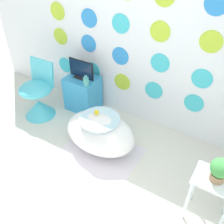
{
  "coord_description": "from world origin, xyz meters",
  "views": [
    {
      "loc": [
        1.54,
        -1.04,
        2.46
      ],
      "look_at": [
        0.4,
        0.85,
        0.74
      ],
      "focal_mm": 42.0,
      "sensor_mm": 36.0,
      "label": 1
    }
  ],
  "objects_px": {
    "potted_plant_left": "(220,170)",
    "chair": "(38,98)",
    "tv": "(81,70)",
    "bathtub": "(100,133)",
    "vase": "(86,81)"
  },
  "relations": [
    {
      "from": "potted_plant_left",
      "to": "chair",
      "type": "bearing_deg",
      "value": 171.38
    },
    {
      "from": "chair",
      "to": "tv",
      "type": "bearing_deg",
      "value": 46.06
    },
    {
      "from": "bathtub",
      "to": "tv",
      "type": "bearing_deg",
      "value": 139.63
    },
    {
      "from": "vase",
      "to": "potted_plant_left",
      "type": "xyz_separation_m",
      "value": [
        1.93,
        -0.73,
        0.11
      ]
    },
    {
      "from": "potted_plant_left",
      "to": "vase",
      "type": "bearing_deg",
      "value": 159.37
    },
    {
      "from": "bathtub",
      "to": "vase",
      "type": "relative_size",
      "value": 6.07
    },
    {
      "from": "vase",
      "to": "chair",
      "type": "bearing_deg",
      "value": -151.96
    },
    {
      "from": "tv",
      "to": "bathtub",
      "type": "bearing_deg",
      "value": -40.37
    },
    {
      "from": "chair",
      "to": "bathtub",
      "type": "bearing_deg",
      "value": -5.93
    },
    {
      "from": "chair",
      "to": "vase",
      "type": "relative_size",
      "value": 5.44
    },
    {
      "from": "bathtub",
      "to": "vase",
      "type": "xyz_separation_m",
      "value": [
        -0.52,
        0.46,
        0.35
      ]
    },
    {
      "from": "bathtub",
      "to": "tv",
      "type": "height_order",
      "value": "tv"
    },
    {
      "from": "tv",
      "to": "vase",
      "type": "bearing_deg",
      "value": -37.44
    },
    {
      "from": "bathtub",
      "to": "chair",
      "type": "bearing_deg",
      "value": 174.07
    },
    {
      "from": "chair",
      "to": "potted_plant_left",
      "type": "distance_m",
      "value": 2.63
    }
  ]
}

